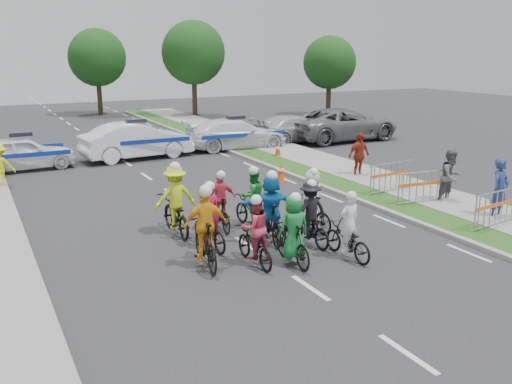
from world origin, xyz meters
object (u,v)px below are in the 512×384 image
spectator_1 (451,177)px  rider_0 (348,236)px  rider_1 (293,236)px  barrier_1 (424,188)px  rider_5 (270,212)px  rider_2 (255,238)px  tree_4 (97,58)px  spectator_0 (500,189)px  cone_1 (278,151)px  tree_2 (330,63)px  rider_9 (220,207)px  rider_10 (175,206)px  police_car_1 (137,141)px  tree_1 (193,53)px  civilian_suv (343,124)px  police_car_2 (236,134)px  rider_6 (209,226)px  cone_0 (280,173)px  rider_8 (252,205)px  spectator_2 (359,155)px  police_car_0 (22,153)px  civilian_sedan (295,129)px  rider_4 (309,219)px  rider_3 (205,236)px  marshal_hiviz (0,166)px  barrier_0 (496,210)px  rider_7 (311,206)px  barrier_2 (391,178)px

spectator_1 → rider_0: bearing=-161.8°
rider_1 → barrier_1: size_ratio=0.88×
rider_5 → barrier_1: bearing=-160.5°
rider_2 → tree_4: size_ratio=0.27×
spectator_0 → cone_1: 11.42m
tree_2 → rider_9: bearing=-130.1°
rider_10 → spectator_0: size_ratio=1.10×
police_car_1 → tree_1: tree_1 is taller
civilian_suv → tree_1: size_ratio=0.92×
police_car_2 → rider_0: bearing=170.9°
rider_6 → cone_0: (5.21, 5.58, -0.24)m
police_car_1 → civilian_suv: size_ratio=0.80×
rider_1 → cone_0: (3.90, 7.51, -0.35)m
tree_4 → rider_2: bearing=-96.1°
rider_8 → spectator_2: size_ratio=1.02×
police_car_0 → civilian_sedan: 13.75m
rider_4 → police_car_1: bearing=-89.9°
spectator_2 → tree_1: (1.70, 21.93, 3.65)m
rider_1 → rider_3: (-1.86, 0.78, 0.07)m
rider_8 → barrier_1: rider_8 is taller
rider_2 → cone_0: size_ratio=2.44×
rider_2 → tree_2: (18.43, 24.26, 3.19)m
marshal_hiviz → police_car_1: bearing=-138.9°
barrier_0 → civilian_suv: bearing=69.8°
rider_7 → cone_1: (4.41, 9.76, -0.36)m
rider_6 → police_car_2: bearing=-121.3°
rider_8 → tree_4: bearing=-99.6°
tree_1 → tree_4: bearing=146.3°
tree_4 → rider_8: bearing=-94.3°
civilian_suv → cone_0: civilian_suv is taller
rider_8 → marshal_hiviz: 10.31m
spectator_1 → rider_3: bearing=-175.8°
spectator_1 → barrier_2: size_ratio=0.89×
rider_4 → marshal_hiviz: bearing=-60.3°
cone_0 → tree_2: size_ratio=0.12×
barrier_2 → tree_2: (11.30, 20.55, 3.27)m
barrier_1 → cone_0: 5.55m
rider_10 → civilian_sedan: rider_10 is taller
police_car_1 → police_car_2: (5.09, 0.28, -0.07)m
spectator_2 → cone_0: (-3.03, 0.78, -0.54)m
cone_0 → police_car_1: bearing=116.9°
police_car_1 → rider_9: bearing=169.7°
rider_8 → police_car_0: size_ratio=0.44×
rider_0 → cone_0: size_ratio=2.41×
rider_0 → spectator_2: bearing=-131.5°
spectator_1 → tree_4: 30.89m
tree_1 → barrier_1: bearing=-95.0°
rider_2 → police_car_1: (1.16, 14.07, 0.18)m
rider_3 → cone_1: size_ratio=2.82×
rider_2 → police_car_0: bearing=-74.9°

